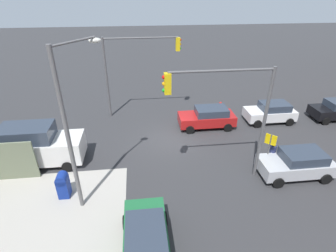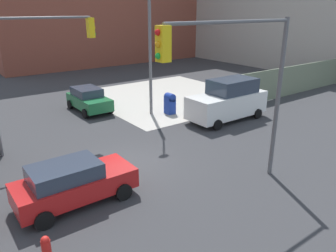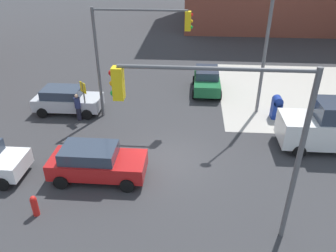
% 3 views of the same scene
% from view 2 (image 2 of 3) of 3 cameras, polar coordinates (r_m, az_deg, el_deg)
% --- Properties ---
extents(ground_plane, '(120.00, 120.00, 0.00)m').
position_cam_2_polar(ground_plane, '(15.40, -6.98, -6.52)').
color(ground_plane, '#333335').
extents(sidewalk_corner, '(12.00, 12.00, 0.01)m').
position_cam_2_polar(sidewalk_corner, '(27.16, -0.04, 5.29)').
color(sidewalk_corner, '#ADA89E').
rests_on(sidewalk_corner, ground).
extents(construction_fence, '(17.39, 0.12, 2.40)m').
position_cam_2_polar(construction_fence, '(28.50, 19.88, 7.28)').
color(construction_fence, slate).
rests_on(construction_fence, ground).
extents(traffic_signal_nw_corner, '(5.51, 0.36, 6.50)m').
position_cam_2_polar(traffic_signal_nw_corner, '(17.29, -22.43, 11.16)').
color(traffic_signal_nw_corner, '#59595B').
rests_on(traffic_signal_nw_corner, ground).
extents(traffic_signal_se_corner, '(6.06, 0.36, 6.50)m').
position_cam_2_polar(traffic_signal_se_corner, '(11.87, 12.64, 9.02)').
color(traffic_signal_se_corner, '#59595B').
rests_on(traffic_signal_se_corner, ground).
extents(street_lamp_corner, '(1.77, 2.24, 8.00)m').
position_cam_2_polar(street_lamp_corner, '(21.23, -3.19, 14.09)').
color(street_lamp_corner, slate).
rests_on(street_lamp_corner, ground).
extents(mailbox_blue, '(0.56, 0.64, 1.43)m').
position_cam_2_polar(mailbox_blue, '(22.25, 0.32, 4.05)').
color(mailbox_blue, navy).
rests_on(mailbox_blue, ground).
extents(fire_hydrant, '(0.26, 0.26, 0.94)m').
position_cam_2_polar(fire_hydrant, '(10.24, -20.39, -19.61)').
color(fire_hydrant, red).
rests_on(fire_hydrant, ground).
extents(sedan_red, '(4.31, 2.02, 1.62)m').
position_cam_2_polar(sedan_red, '(12.53, -16.20, -9.39)').
color(sedan_red, '#B21919').
rests_on(sedan_red, ground).
extents(sedan_green, '(2.02, 3.95, 1.62)m').
position_cam_2_polar(sedan_green, '(23.51, -13.66, 4.55)').
color(sedan_green, '#1E6638').
rests_on(sedan_green, ground).
extents(van_white_delivery, '(5.40, 2.32, 2.62)m').
position_cam_2_polar(van_white_delivery, '(21.28, 10.43, 4.44)').
color(van_white_delivery, white).
rests_on(van_white_delivery, ground).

